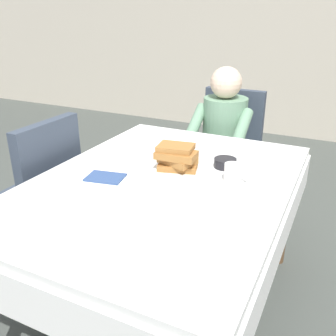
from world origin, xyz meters
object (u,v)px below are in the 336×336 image
Objects in this scene: cup_coffee at (233,173)px; bowl_butter at (225,163)px; breakfast_stack at (177,157)px; syrup_pitcher at (151,145)px; chair_diner at (228,146)px; diner_person at (222,133)px; spoon_near_edge at (138,199)px; fork_left_of_plate at (141,167)px; chair_left_side at (40,189)px; knife_right_of_plate at (214,181)px; dining_table_main at (163,198)px; plate_breakfast at (177,171)px.

cup_coffee is 1.03× the size of bowl_butter.
cup_coffee is at bearing -60.54° from bowl_butter.
syrup_pitcher is (-0.24, 0.20, -0.04)m from breakfast_stack.
breakfast_stack reaches higher than bowl_butter.
chair_diner reaches higher than cup_coffee.
diner_person reaches higher than spoon_near_edge.
diner_person is 0.93m from fork_left_of_plate.
breakfast_stack is at bearing -85.17° from fork_left_of_plate.
fork_left_of_plate is 1.20× the size of spoon_near_edge.
knife_right_of_plate is at bearing -84.64° from chair_left_side.
cup_coffee is 0.46m from fork_left_of_plate.
chair_diner is 8.23× the size of cup_coffee.
spoon_near_edge is at bearing -94.53° from breakfast_stack.
syrup_pitcher is 0.23m from fork_left_of_plate.
breakfast_stack is 0.31m from syrup_pitcher.
knife_right_of_plate is 0.38m from spoon_near_edge.
dining_table_main is 8.47× the size of fork_left_of_plate.
diner_person is at bearing 102.91° from spoon_near_edge.
bowl_butter is 1.37× the size of syrup_pitcher.
diner_person is at bearing 108.95° from bowl_butter.
spoon_near_edge is (-0.21, -0.49, -0.02)m from bowl_butter.
chair_left_side reaches higher than knife_right_of_plate.
breakfast_stack is (0.79, 0.11, 0.29)m from chair_left_side.
knife_right_of_plate is at bearing 105.76° from diner_person.
bowl_butter is at bearing -65.95° from fork_left_of_plate.
spoon_near_edge is (-0.30, -0.34, -0.04)m from cup_coffee.
chair_left_side is 0.85m from breakfast_stack.
knife_right_of_plate is 1.33× the size of spoon_near_edge.
chair_diner is 1.10m from breakfast_stack.
fork_left_of_plate is (-0.12, -0.92, 0.07)m from diner_person.
plate_breakfast reaches higher than fork_left_of_plate.
plate_breakfast is at bearing -81.95° from chair_left_side.
cup_coffee is at bearing 59.71° from spoon_near_edge.
diner_person reaches higher than knife_right_of_plate.
knife_right_of_plate is (0.19, -0.02, -0.07)m from breakfast_stack.
dining_table_main is at bearing -54.06° from syrup_pitcher.
plate_breakfast is (0.07, -1.06, 0.22)m from chair_diner.
spoon_near_edge is (-0.03, -0.33, -0.01)m from plate_breakfast.
knife_right_of_plate is (0.38, 0.00, 0.00)m from fork_left_of_plate.
chair_diner reaches higher than syrup_pitcher.
dining_table_main is 0.34m from cup_coffee.
diner_person is 1.25m from chair_left_side.
syrup_pitcher is at bearing 141.22° from breakfast_stack.
plate_breakfast is 0.19m from knife_right_of_plate.
chair_diner is 0.21m from diner_person.
plate_breakfast is 0.19m from fork_left_of_plate.
chair_diner is 1.08m from plate_breakfast.
knife_right_of_plate is (-0.08, -0.03, -0.04)m from cup_coffee.
syrup_pitcher is (-0.52, 0.18, -0.01)m from cup_coffee.
diner_person is 0.73m from syrup_pitcher.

